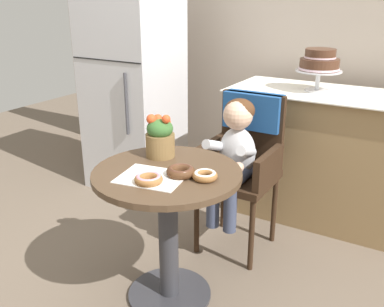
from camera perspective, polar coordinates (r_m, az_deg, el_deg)
The scene contains 13 objects.
ground_plane at distance 2.44m, azimuth -2.95°, elevation -18.09°, with size 8.00×8.00×0.00m, color #6B5B4C.
back_wall at distance 3.59m, azimuth 13.86°, elevation 17.25°, with size 4.80×0.10×2.70m, color #B2A393.
cafe_table at distance 2.16m, azimuth -3.20°, elevation -7.49°, with size 0.72×0.72×0.72m.
wicker_chair at distance 2.64m, azimuth 7.06°, elevation 0.87°, with size 0.42×0.45×0.95m.
seated_child at distance 2.49m, azimuth 5.64°, elevation 0.65°, with size 0.27×0.32×0.73m.
paper_napkin at distance 2.00m, azimuth -5.32°, elevation -3.14°, with size 0.30×0.24×0.00m, color white.
donut_front at distance 1.94m, azimuth -5.74°, elevation -3.32°, with size 0.13×0.13×0.04m.
donut_mid at distance 1.97m, azimuth 1.72°, elevation -2.88°, with size 0.12×0.12×0.04m.
donut_side at distance 2.00m, azimuth -1.50°, elevation -2.32°, with size 0.14×0.14×0.04m.
flower_vase at distance 2.22m, azimuth -4.22°, elevation 2.25°, with size 0.15×0.15×0.23m.
display_counter at distance 3.11m, azimuth 19.05°, elevation -0.68°, with size 1.56×0.62×0.90m.
tiered_cake_stand at distance 3.00m, azimuth 16.44°, elevation 11.34°, with size 0.30×0.30×0.28m.
refrigerator at distance 3.48m, azimuth -7.75°, elevation 9.24°, with size 0.64×0.63×1.70m.
Camera 1 is at (1.07, -1.58, 1.52)m, focal length 40.49 mm.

